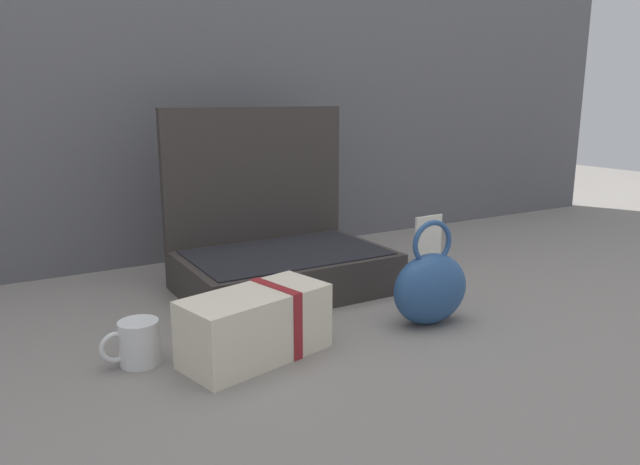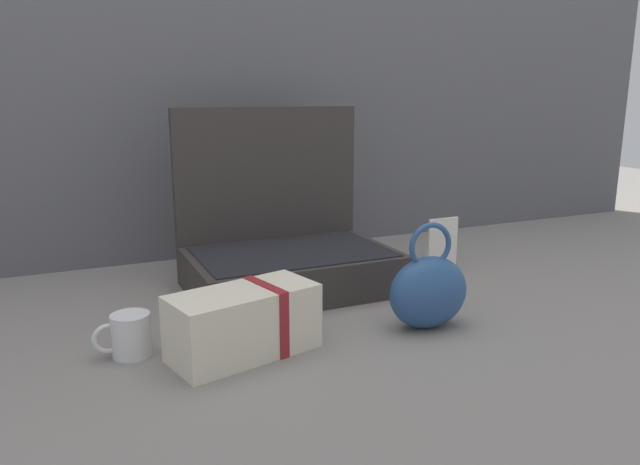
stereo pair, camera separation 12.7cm
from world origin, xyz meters
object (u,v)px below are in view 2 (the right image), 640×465
object	(u,v)px
info_card_left	(443,245)
cream_toiletry_bag	(245,322)
open_suitcase	(286,250)
teal_pouch_handbag	(428,291)
coffee_mug	(130,335)

from	to	relation	value
info_card_left	cream_toiletry_bag	bearing A→B (deg)	-157.53
open_suitcase	teal_pouch_handbag	size ratio (longest dim) A/B	2.21
open_suitcase	coffee_mug	distance (m)	0.49
teal_pouch_handbag	info_card_left	world-z (taller)	teal_pouch_handbag
open_suitcase	teal_pouch_handbag	xyz separation A→B (m)	(0.17, -0.38, -0.01)
cream_toiletry_bag	coffee_mug	size ratio (longest dim) A/B	2.79
teal_pouch_handbag	cream_toiletry_bag	distance (m)	0.38
cream_toiletry_bag	info_card_left	xyz separation A→B (m)	(0.64, 0.29, 0.01)
open_suitcase	coffee_mug	world-z (taller)	open_suitcase
teal_pouch_handbag	coffee_mug	world-z (taller)	teal_pouch_handbag
teal_pouch_handbag	coffee_mug	bearing A→B (deg)	169.22
teal_pouch_handbag	info_card_left	size ratio (longest dim) A/B	1.50
coffee_mug	info_card_left	distance (m)	0.87
open_suitcase	info_card_left	world-z (taller)	open_suitcase
open_suitcase	info_card_left	bearing A→B (deg)	-7.21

